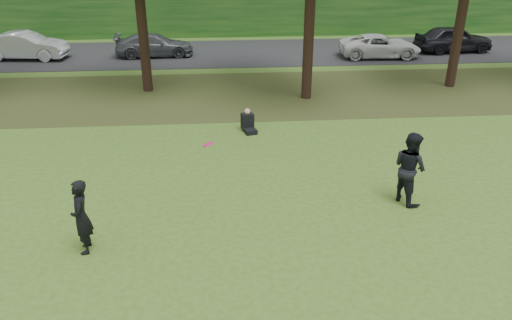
{
  "coord_description": "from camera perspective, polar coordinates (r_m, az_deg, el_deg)",
  "views": [
    {
      "loc": [
        0.2,
        -8.34,
        6.83
      ],
      "look_at": [
        1.11,
        3.35,
        1.3
      ],
      "focal_mm": 35.0,
      "sensor_mm": 36.0,
      "label": 1
    }
  ],
  "objects": [
    {
      "name": "seated_person",
      "position": [
        18.21,
        -0.91,
        4.27
      ],
      "size": [
        0.59,
        0.81,
        0.83
      ],
      "rotation": [
        0.0,
        0.0,
        0.27
      ],
      "color": "black",
      "rests_on": "ground"
    },
    {
      "name": "parked_cars",
      "position": [
        29.06,
        -3.58,
        13.04
      ],
      "size": [
        34.12,
        3.36,
        1.51
      ],
      "color": "black",
      "rests_on": "street"
    },
    {
      "name": "street",
      "position": [
        30.12,
        -4.82,
        12.09
      ],
      "size": [
        70.0,
        7.0,
        0.02
      ],
      "primitive_type": "cube",
      "color": "black",
      "rests_on": "ground"
    },
    {
      "name": "ground",
      "position": [
        10.78,
        -4.63,
        -14.15
      ],
      "size": [
        120.0,
        120.0,
        0.0
      ],
      "primitive_type": "plane",
      "color": "#35571B",
      "rests_on": "ground"
    },
    {
      "name": "player_right",
      "position": [
        13.85,
        17.16,
        -0.85
      ],
      "size": [
        1.07,
        1.19,
        2.0
      ],
      "primitive_type": "imported",
      "rotation": [
        0.0,
        0.0,
        1.96
      ],
      "color": "black",
      "rests_on": "ground"
    },
    {
      "name": "frisbee",
      "position": [
        11.78,
        -5.49,
        1.8
      ],
      "size": [
        0.32,
        0.34,
        0.17
      ],
      "color": "#E61374",
      "rests_on": "ground"
    },
    {
      "name": "player_left",
      "position": [
        11.93,
        -19.35,
        -6.16
      ],
      "size": [
        0.52,
        0.71,
        1.8
      ],
      "primitive_type": "imported",
      "rotation": [
        0.0,
        0.0,
        -1.43
      ],
      "color": "black",
      "rests_on": "ground"
    },
    {
      "name": "leaf_litter",
      "position": [
        22.41,
        -4.79,
        7.43
      ],
      "size": [
        60.0,
        7.0,
        0.01
      ],
      "primitive_type": "cube",
      "color": "#3D2915",
      "rests_on": "ground"
    }
  ]
}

